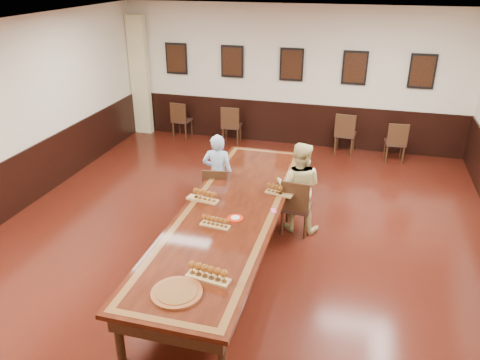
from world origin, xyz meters
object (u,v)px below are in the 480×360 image
(chair_man, at_px, (217,190))
(person_woman, at_px, (299,187))
(spare_chair_c, at_px, (346,133))
(carved_platter, at_px, (177,293))
(spare_chair_b, at_px, (232,124))
(person_man, at_px, (218,174))
(spare_chair_a, at_px, (182,119))
(spare_chair_d, at_px, (395,141))
(conference_table, at_px, (231,218))
(chair_woman, at_px, (297,205))

(chair_man, bearing_deg, person_woman, 166.71)
(spare_chair_c, relative_size, carved_platter, 1.70)
(spare_chair_b, distance_m, person_man, 3.48)
(spare_chair_a, bearing_deg, spare_chair_d, -178.46)
(spare_chair_a, height_order, spare_chair_d, spare_chair_d)
(spare_chair_a, bearing_deg, conference_table, 124.12)
(person_woman, distance_m, carved_platter, 3.11)
(conference_table, bearing_deg, spare_chair_a, 119.21)
(spare_chair_b, distance_m, spare_chair_c, 2.68)
(spare_chair_a, xyz_separation_m, person_man, (2.07, -3.53, 0.26))
(spare_chair_b, height_order, spare_chair_d, spare_chair_b)
(chair_woman, relative_size, spare_chair_b, 1.03)
(chair_woman, distance_m, spare_chair_a, 5.21)
(conference_table, relative_size, carved_platter, 8.85)
(chair_man, relative_size, spare_chair_c, 0.93)
(person_man, relative_size, person_woman, 0.95)
(carved_platter, bearing_deg, spare_chair_a, 111.38)
(person_man, height_order, carved_platter, person_man)
(spare_chair_d, bearing_deg, spare_chair_a, -8.88)
(spare_chair_a, height_order, person_man, person_man)
(spare_chair_a, xyz_separation_m, spare_chair_c, (4.02, -0.08, 0.03))
(spare_chair_a, xyz_separation_m, spare_chair_d, (5.11, -0.30, 0.01))
(spare_chair_a, relative_size, spare_chair_c, 0.93)
(spare_chair_a, distance_m, carved_platter, 7.26)
(person_man, xyz_separation_m, carved_platter, (0.57, -3.22, 0.06))
(chair_woman, distance_m, person_man, 1.48)
(chair_man, relative_size, spare_chair_a, 0.99)
(chair_woman, distance_m, spare_chair_d, 3.91)
(chair_man, height_order, person_woman, person_woman)
(spare_chair_c, distance_m, person_woman, 3.73)
(person_man, bearing_deg, spare_chair_c, -127.02)
(spare_chair_a, relative_size, carved_platter, 1.58)
(spare_chair_b, height_order, carved_platter, spare_chair_b)
(chair_man, relative_size, spare_chair_d, 0.98)
(conference_table, distance_m, carved_platter, 1.98)
(spare_chair_a, xyz_separation_m, person_woman, (3.50, -3.77, 0.30))
(spare_chair_c, distance_m, spare_chair_d, 1.11)
(carved_platter, bearing_deg, person_man, 100.05)
(person_man, xyz_separation_m, person_woman, (1.43, -0.24, 0.04))
(person_man, distance_m, carved_platter, 3.28)
(conference_table, bearing_deg, person_man, 115.64)
(carved_platter, bearing_deg, person_woman, 74.04)
(spare_chair_a, relative_size, person_man, 0.63)
(spare_chair_c, relative_size, person_man, 0.68)
(person_man, relative_size, carved_platter, 2.51)
(chair_man, xyz_separation_m, person_man, (-0.01, 0.09, 0.26))
(person_woman, height_order, carved_platter, person_woman)
(chair_man, relative_size, person_woman, 0.59)
(spare_chair_c, bearing_deg, chair_man, 66.17)
(spare_chair_d, bearing_deg, spare_chair_c, -16.92)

